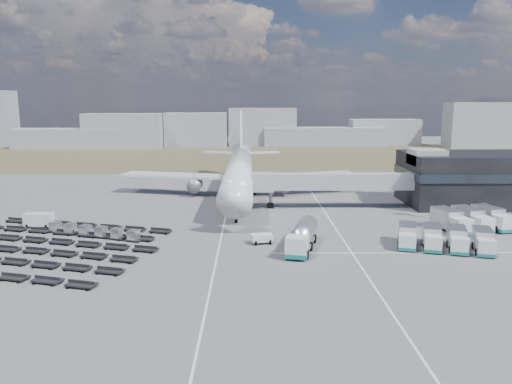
{
  "coord_description": "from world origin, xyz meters",
  "views": [
    {
      "loc": [
        2.41,
        -72.07,
        20.18
      ],
      "look_at": [
        3.38,
        15.59,
        4.0
      ],
      "focal_mm": 35.0,
      "sensor_mm": 36.0,
      "label": 1
    }
  ],
  "objects": [
    {
      "name": "ground",
      "position": [
        0.0,
        0.0,
        0.0
      ],
      "size": [
        420.0,
        420.0,
        0.0
      ],
      "primitive_type": "plane",
      "color": "#565659",
      "rests_on": "ground"
    },
    {
      "name": "grass_strip",
      "position": [
        0.0,
        110.0,
        0.01
      ],
      "size": [
        420.0,
        90.0,
        0.01
      ],
      "primitive_type": "cube",
      "color": "#4A432C",
      "rests_on": "ground"
    },
    {
      "name": "lane_markings",
      "position": [
        9.77,
        3.0,
        0.01
      ],
      "size": [
        47.12,
        110.0,
        0.01
      ],
      "color": "silver",
      "rests_on": "ground"
    },
    {
      "name": "terminal",
      "position": [
        47.77,
        23.96,
        5.25
      ],
      "size": [
        30.4,
        16.4,
        11.0
      ],
      "color": "black",
      "rests_on": "ground"
    },
    {
      "name": "jet_bridge",
      "position": [
        15.9,
        20.42,
        5.05
      ],
      "size": [
        30.3,
        3.8,
        7.05
      ],
      "color": "#939399",
      "rests_on": "ground"
    },
    {
      "name": "airliner",
      "position": [
        0.0,
        32.38,
        5.29
      ],
      "size": [
        51.59,
        64.53,
        17.62
      ],
      "color": "silver",
      "rests_on": "ground"
    },
    {
      "name": "skyline",
      "position": [
        3.16,
        149.27,
        7.33
      ],
      "size": [
        291.59,
        27.56,
        24.34
      ],
      "color": "#91939F",
      "rests_on": "ground"
    },
    {
      "name": "fuel_tanker",
      "position": [
        9.44,
        -6.29,
        1.81
      ],
      "size": [
        5.58,
        11.55,
        3.62
      ],
      "rotation": [
        0.0,
        0.0,
        -0.26
      ],
      "color": "silver",
      "rests_on": "ground"
    },
    {
      "name": "pushback_tug",
      "position": [
        4.0,
        -3.36,
        0.69
      ],
      "size": [
        3.31,
        2.33,
        1.38
      ],
      "primitive_type": "cube",
      "rotation": [
        0.0,
        0.0,
        0.23
      ],
      "color": "silver",
      "rests_on": "ground"
    },
    {
      "name": "utility_van",
      "position": [
        -31.64,
        6.25,
        1.17
      ],
      "size": [
        4.52,
        2.22,
        2.35
      ],
      "primitive_type": "cube",
      "rotation": [
        0.0,
        0.0,
        -0.05
      ],
      "color": "silver",
      "rests_on": "ground"
    },
    {
      "name": "catering_truck",
      "position": [
        0.02,
        29.92,
        1.5
      ],
      "size": [
        4.14,
        6.86,
        2.94
      ],
      "rotation": [
        0.0,
        0.0,
        -0.25
      ],
      "color": "silver",
      "rests_on": "ground"
    },
    {
      "name": "service_trucks_near",
      "position": [
        29.09,
        -6.16,
        1.47
      ],
      "size": [
        13.61,
        9.91,
        2.71
      ],
      "rotation": [
        0.0,
        0.0,
        -0.29
      ],
      "color": "silver",
      "rests_on": "ground"
    },
    {
      "name": "service_trucks_far",
      "position": [
        37.34,
        4.07,
        1.68
      ],
      "size": [
        11.56,
        9.68,
        3.09
      ],
      "rotation": [
        0.0,
        0.0,
        0.22
      ],
      "color": "silver",
      "rests_on": "ground"
    },
    {
      "name": "uld_row",
      "position": [
        -21.17,
        0.5,
        0.9
      ],
      "size": [
        15.87,
        7.27,
        1.5
      ],
      "rotation": [
        0.0,
        0.0,
        -0.37
      ],
      "color": "black",
      "rests_on": "ground"
    },
    {
      "name": "baggage_dollies",
      "position": [
        -27.97,
        -5.16,
        0.39
      ],
      "size": [
        38.24,
        32.5,
        0.79
      ],
      "rotation": [
        0.0,
        0.0,
        -0.27
      ],
      "color": "black",
      "rests_on": "ground"
    }
  ]
}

